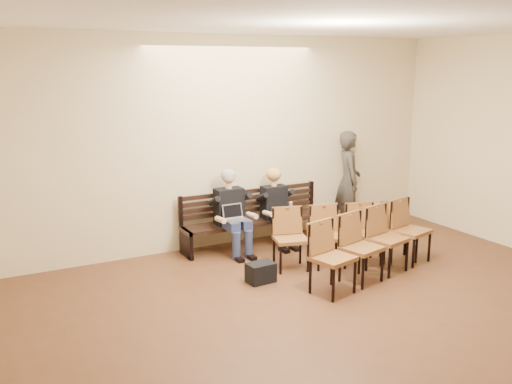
{
  "coord_description": "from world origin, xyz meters",
  "views": [
    {
      "loc": [
        -4.11,
        -3.56,
        3.04
      ],
      "look_at": [
        -0.04,
        4.05,
        1.08
      ],
      "focal_mm": 40.0,
      "sensor_mm": 36.0,
      "label": 1
    }
  ],
  "objects_px": {
    "bench": "(255,232)",
    "laptop": "(237,222)",
    "seated_woman": "(277,210)",
    "bag": "(261,273)",
    "seated_man": "(232,212)",
    "chair_row_back": "(346,235)",
    "passerby": "(349,173)",
    "water_bottle": "(291,215)",
    "chair_row_front": "(375,244)"
  },
  "relations": [
    {
      "from": "laptop",
      "to": "chair_row_back",
      "type": "height_order",
      "value": "chair_row_back"
    },
    {
      "from": "seated_man",
      "to": "seated_woman",
      "type": "relative_size",
      "value": 1.12
    },
    {
      "from": "seated_man",
      "to": "chair_row_back",
      "type": "distance_m",
      "value": 1.89
    },
    {
      "from": "seated_woman",
      "to": "chair_row_front",
      "type": "distance_m",
      "value": 2.04
    },
    {
      "from": "water_bottle",
      "to": "bench",
      "type": "bearing_deg",
      "value": 144.49
    },
    {
      "from": "water_bottle",
      "to": "bag",
      "type": "relative_size",
      "value": 0.54
    },
    {
      "from": "seated_woman",
      "to": "laptop",
      "type": "distance_m",
      "value": 0.91
    },
    {
      "from": "chair_row_front",
      "to": "chair_row_back",
      "type": "height_order",
      "value": "chair_row_front"
    },
    {
      "from": "seated_man",
      "to": "bag",
      "type": "height_order",
      "value": "seated_man"
    },
    {
      "from": "bag",
      "to": "chair_row_front",
      "type": "bearing_deg",
      "value": -20.03
    },
    {
      "from": "bench",
      "to": "seated_man",
      "type": "height_order",
      "value": "seated_man"
    },
    {
      "from": "bag",
      "to": "passerby",
      "type": "relative_size",
      "value": 0.18
    },
    {
      "from": "passerby",
      "to": "water_bottle",
      "type": "bearing_deg",
      "value": 130.01
    },
    {
      "from": "chair_row_front",
      "to": "chair_row_back",
      "type": "bearing_deg",
      "value": 81.0
    },
    {
      "from": "seated_man",
      "to": "water_bottle",
      "type": "distance_m",
      "value": 1.03
    },
    {
      "from": "water_bottle",
      "to": "passerby",
      "type": "bearing_deg",
      "value": 16.38
    },
    {
      "from": "bench",
      "to": "laptop",
      "type": "bearing_deg",
      "value": -146.24
    },
    {
      "from": "bench",
      "to": "seated_man",
      "type": "xyz_separation_m",
      "value": [
        -0.51,
        -0.12,
        0.45
      ]
    },
    {
      "from": "chair_row_front",
      "to": "seated_woman",
      "type": "bearing_deg",
      "value": 89.41
    },
    {
      "from": "passerby",
      "to": "seated_woman",
      "type": "bearing_deg",
      "value": 121.17
    },
    {
      "from": "bag",
      "to": "seated_man",
      "type": "bearing_deg",
      "value": 80.85
    },
    {
      "from": "seated_man",
      "to": "water_bottle",
      "type": "relative_size",
      "value": 6.52
    },
    {
      "from": "chair_row_back",
      "to": "seated_man",
      "type": "bearing_deg",
      "value": 147.98
    },
    {
      "from": "bag",
      "to": "chair_row_front",
      "type": "xyz_separation_m",
      "value": [
        1.57,
        -0.57,
        0.35
      ]
    },
    {
      "from": "seated_man",
      "to": "passerby",
      "type": "xyz_separation_m",
      "value": [
        2.51,
        0.22,
        0.37
      ]
    },
    {
      "from": "seated_woman",
      "to": "water_bottle",
      "type": "xyz_separation_m",
      "value": [
        0.14,
        -0.23,
        -0.05
      ]
    },
    {
      "from": "bench",
      "to": "bag",
      "type": "relative_size",
      "value": 6.79
    },
    {
      "from": "seated_woman",
      "to": "passerby",
      "type": "height_order",
      "value": "passerby"
    },
    {
      "from": "bench",
      "to": "laptop",
      "type": "relative_size",
      "value": 7.57
    },
    {
      "from": "seated_man",
      "to": "bag",
      "type": "bearing_deg",
      "value": -99.15
    },
    {
      "from": "seated_man",
      "to": "water_bottle",
      "type": "bearing_deg",
      "value": -12.91
    },
    {
      "from": "seated_woman",
      "to": "chair_row_front",
      "type": "height_order",
      "value": "seated_woman"
    },
    {
      "from": "water_bottle",
      "to": "seated_man",
      "type": "bearing_deg",
      "value": 167.09
    },
    {
      "from": "seated_woman",
      "to": "bag",
      "type": "height_order",
      "value": "seated_woman"
    },
    {
      "from": "bag",
      "to": "chair_row_back",
      "type": "bearing_deg",
      "value": 1.21
    },
    {
      "from": "seated_man",
      "to": "laptop",
      "type": "distance_m",
      "value": 0.26
    },
    {
      "from": "seated_woman",
      "to": "laptop",
      "type": "xyz_separation_m",
      "value": [
        -0.88,
        -0.24,
        -0.03
      ]
    },
    {
      "from": "bag",
      "to": "water_bottle",
      "type": "bearing_deg",
      "value": 44.09
    },
    {
      "from": "water_bottle",
      "to": "bag",
      "type": "distance_m",
      "value": 1.75
    },
    {
      "from": "seated_man",
      "to": "passerby",
      "type": "height_order",
      "value": "passerby"
    },
    {
      "from": "seated_man",
      "to": "seated_woman",
      "type": "height_order",
      "value": "seated_man"
    },
    {
      "from": "bench",
      "to": "chair_row_back",
      "type": "relative_size",
      "value": 1.16
    },
    {
      "from": "seated_woman",
      "to": "bench",
      "type": "bearing_deg",
      "value": 160.9
    },
    {
      "from": "seated_man",
      "to": "chair_row_back",
      "type": "relative_size",
      "value": 0.6
    },
    {
      "from": "laptop",
      "to": "water_bottle",
      "type": "height_order",
      "value": "laptop"
    },
    {
      "from": "passerby",
      "to": "laptop",
      "type": "bearing_deg",
      "value": 123.81
    },
    {
      "from": "bench",
      "to": "chair_row_back",
      "type": "xyz_separation_m",
      "value": [
        0.78,
        -1.5,
        0.24
      ]
    },
    {
      "from": "chair_row_back",
      "to": "bench",
      "type": "bearing_deg",
      "value": 132.46
    },
    {
      "from": "seated_man",
      "to": "chair_row_front",
      "type": "distance_m",
      "value": 2.4
    },
    {
      "from": "bag",
      "to": "chair_row_back",
      "type": "xyz_separation_m",
      "value": [
        1.51,
        0.03,
        0.32
      ]
    }
  ]
}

